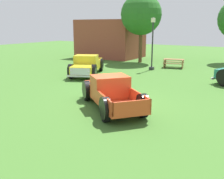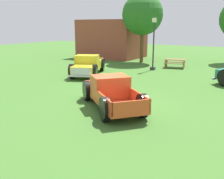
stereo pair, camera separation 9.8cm
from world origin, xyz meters
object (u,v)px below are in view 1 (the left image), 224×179
object	(u,v)px
pickup_truck_foreground	(110,92)
oak_tree_west	(141,15)
lamp_post_near	(152,43)
picnic_table	(174,62)
pickup_truck_behind_left	(86,66)

from	to	relation	value
pickup_truck_foreground	oak_tree_west	size ratio (longest dim) A/B	0.70
lamp_post_near	pickup_truck_foreground	bearing A→B (deg)	-77.34
pickup_truck_foreground	picnic_table	xyz separation A→B (m)	(-1.22, 13.09, -0.22)
pickup_truck_behind_left	lamp_post_near	bearing A→B (deg)	56.76
lamp_post_near	picnic_table	bearing A→B (deg)	60.79
pickup_truck_behind_left	oak_tree_west	size ratio (longest dim) A/B	0.78
picnic_table	pickup_truck_foreground	bearing A→B (deg)	-84.70
lamp_post_near	picnic_table	distance (m)	3.12
pickup_truck_foreground	pickup_truck_behind_left	xyz separation A→B (m)	(-5.74, 5.86, 0.03)
pickup_truck_foreground	pickup_truck_behind_left	world-z (taller)	pickup_truck_behind_left
pickup_truck_foreground	picnic_table	bearing A→B (deg)	95.30
picnic_table	oak_tree_west	distance (m)	6.23
oak_tree_west	pickup_truck_foreground	bearing A→B (deg)	-69.98
lamp_post_near	oak_tree_west	size ratio (longest dim) A/B	0.64
lamp_post_near	picnic_table	xyz separation A→B (m)	(1.23, 2.20, -1.83)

